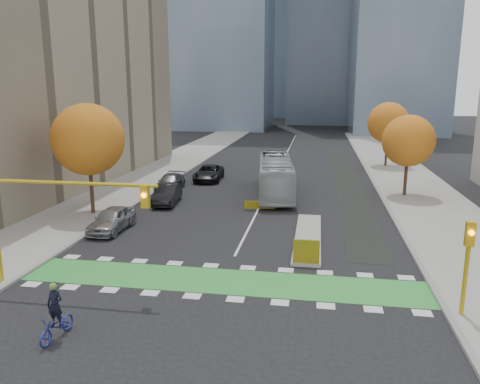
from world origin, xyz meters
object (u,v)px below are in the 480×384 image
(hazard_board, at_px, (306,252))
(traffic_signal_east, at_px, (468,255))
(tree_east_near, at_px, (408,141))
(parked_car_a, at_px, (112,219))
(tree_east_far, at_px, (388,123))
(parked_car_b, at_px, (167,194))
(bus, at_px, (276,176))
(cyclist, at_px, (56,320))
(tree_west, at_px, (88,140))
(traffic_signal_west, at_px, (43,205))
(parked_car_c, at_px, (170,182))
(parked_car_d, at_px, (209,173))

(hazard_board, height_order, traffic_signal_east, traffic_signal_east)
(tree_east_near, xyz_separation_m, parked_car_a, (-20.85, -13.60, -4.08))
(tree_east_far, height_order, parked_car_b, tree_east_far)
(bus, distance_m, parked_car_a, 15.90)
(hazard_board, distance_m, tree_east_far, 35.13)
(hazard_board, relative_size, cyclist, 0.62)
(traffic_signal_east, distance_m, cyclist, 16.25)
(tree_east_near, bearing_deg, tree_west, -157.38)
(tree_east_near, bearing_deg, parked_car_b, -163.37)
(tree_east_far, bearing_deg, traffic_signal_west, -117.95)
(hazard_board, distance_m, traffic_signal_east, 8.26)
(tree_east_far, height_order, traffic_signal_east, tree_east_far)
(tree_east_far, relative_size, parked_car_c, 1.56)
(bus, bearing_deg, parked_car_d, 137.16)
(hazard_board, height_order, tree_west, tree_west)
(tree_west, relative_size, traffic_signal_east, 2.01)
(hazard_board, distance_m, tree_east_near, 19.93)
(parked_car_d, bearing_deg, tree_east_far, 28.51)
(tree_east_near, xyz_separation_m, cyclist, (-17.05, -26.80, -4.11))
(tree_west, bearing_deg, traffic_signal_west, -71.98)
(tree_east_far, distance_m, parked_car_d, 22.74)
(tree_west, height_order, traffic_signal_east, tree_west)
(traffic_signal_east, bearing_deg, parked_car_b, 137.35)
(tree_west, bearing_deg, tree_east_near, 22.62)
(hazard_board, relative_size, tree_west, 0.17)
(tree_east_far, xyz_separation_m, parked_car_a, (-21.35, -29.60, -4.46))
(tree_west, distance_m, parked_car_b, 7.76)
(tree_west, bearing_deg, traffic_signal_east, -29.07)
(hazard_board, xyz_separation_m, traffic_signal_west, (-11.93, -4.71, 3.23))
(parked_car_d, bearing_deg, parked_car_b, -99.09)
(tree_west, xyz_separation_m, bus, (12.82, 8.98, -3.93))
(parked_car_d, bearing_deg, traffic_signal_east, -60.68)
(tree_west, height_order, parked_car_b, tree_west)
(hazard_board, height_order, bus, bus)
(hazard_board, relative_size, parked_car_b, 0.30)
(traffic_signal_west, relative_size, bus, 0.71)
(tree_east_near, distance_m, traffic_signal_west, 30.08)
(hazard_board, height_order, parked_car_c, hazard_board)
(parked_car_b, bearing_deg, tree_west, -142.62)
(cyclist, height_order, parked_car_d, cyclist)
(traffic_signal_west, bearing_deg, tree_east_far, 62.05)
(tree_west, bearing_deg, parked_car_a, -48.79)
(tree_east_near, relative_size, parked_car_d, 1.28)
(hazard_board, distance_m, parked_car_a, 13.52)
(parked_car_c, bearing_deg, tree_east_far, 36.08)
(tree_west, height_order, parked_car_c, tree_west)
(traffic_signal_east, height_order, bus, traffic_signal_east)
(traffic_signal_east, bearing_deg, bus, 114.24)
(tree_east_near, distance_m, traffic_signal_east, 22.66)
(tree_east_near, distance_m, tree_east_far, 16.01)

